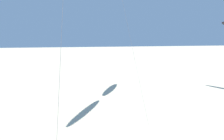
{
  "coord_description": "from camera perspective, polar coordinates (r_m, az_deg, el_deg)",
  "views": [
    {
      "loc": [
        -1.4,
        2.36,
        8.31
      ],
      "look_at": [
        2.51,
        22.58,
        5.22
      ],
      "focal_mm": 39.77,
      "sensor_mm": 36.0,
      "label": 1
    }
  ],
  "objects": []
}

